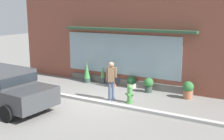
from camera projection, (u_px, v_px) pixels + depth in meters
name	position (u px, v px, depth m)	size (l,w,h in m)	color
ground_plane	(96.00, 101.00, 12.81)	(60.00, 60.00, 0.00)	gray
curb_strip	(93.00, 101.00, 12.63)	(14.00, 0.24, 0.12)	#B2B2AD
storefront	(129.00, 42.00, 15.04)	(14.00, 0.81, 4.68)	brown
fire_hydrant	(130.00, 94.00, 12.47)	(0.39, 0.36, 0.81)	#4C8C47
pedestrian_with_handbag	(112.00, 78.00, 12.69)	(0.61, 0.34, 1.73)	#475675
parked_car_dark_gray	(3.00, 86.00, 11.80)	(4.51, 2.32, 1.62)	#383A3D
potted_plant_window_center	(113.00, 74.00, 14.99)	(0.32, 0.32, 1.45)	#9E6042
potted_plant_window_left	(132.00, 82.00, 14.95)	(0.46, 0.46, 0.61)	#B7B2A3
potted_plant_low_front	(87.00, 73.00, 15.99)	(0.42, 0.42, 1.13)	#33473D
potted_plant_near_hydrant	(188.00, 89.00, 13.09)	(0.49, 0.49, 0.80)	#9E6042
potted_plant_trailing_edge	(103.00, 75.00, 15.78)	(0.27, 0.27, 0.94)	#4C4C51
potted_plant_window_right	(149.00, 84.00, 14.08)	(0.47, 0.47, 0.72)	#33473D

